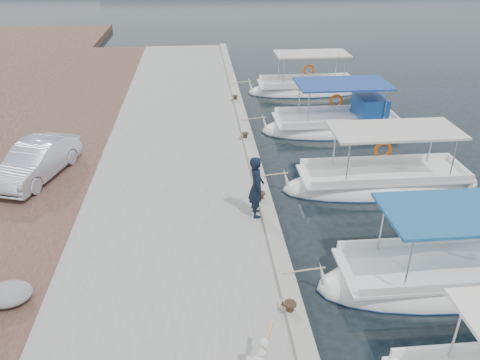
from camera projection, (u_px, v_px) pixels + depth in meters
The scene contains 12 objects.
ground at pixel (279, 241), 13.86m from camera, with size 400.00×400.00×0.00m, color black.
concrete_quay at pixel (180, 164), 17.90m from camera, with size 6.00×40.00×0.50m, color gray.
quay_curb at pixel (252, 154), 17.98m from camera, with size 0.44×40.00×0.12m, color #9E9A8C.
cobblestone_strip at pixel (46, 169), 17.50m from camera, with size 4.00×40.00×0.50m, color #4D3129.
fishing_caique_b at pixel (443, 279), 12.14m from camera, with size 6.71×2.32×2.83m.
fishing_caique_c at pixel (382, 184), 16.72m from camera, with size 7.25×2.19×2.83m.
fishing_caique_d at pixel (337, 126), 21.54m from camera, with size 6.85×2.55×2.83m.
fishing_caique_e at pixel (307, 90), 26.65m from camera, with size 6.73×2.20×2.83m.
mooring_bollards at pixel (261, 196), 14.83m from camera, with size 0.28×20.28×0.33m.
fisherman at pixel (256, 187), 13.78m from camera, with size 0.70×0.46×1.92m, color black.
parked_car at pixel (36, 161), 16.11m from camera, with size 1.34×3.83×1.26m, color silver.
tarp_bundle at pixel (8, 294), 10.80m from camera, with size 1.10×0.90×0.40m, color gray.
Camera 1 is at (-2.17, -11.24, 8.10)m, focal length 35.00 mm.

